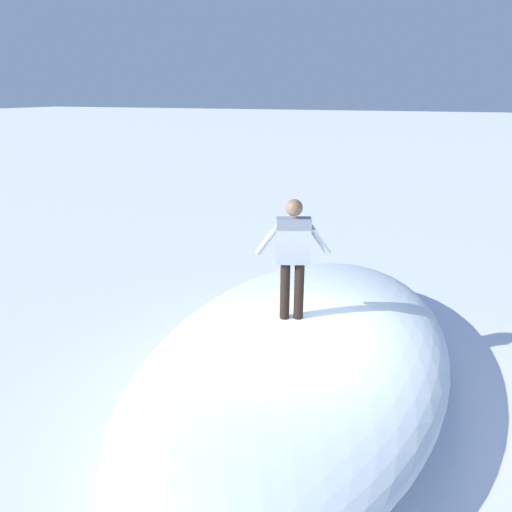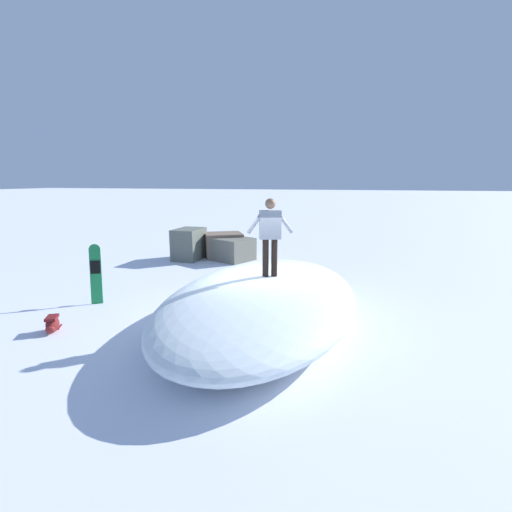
{
  "view_description": "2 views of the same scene",
  "coord_description": "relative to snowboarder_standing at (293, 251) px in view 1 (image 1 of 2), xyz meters",
  "views": [
    {
      "loc": [
        1.29,
        -5.64,
        4.25
      ],
      "look_at": [
        -0.95,
        -0.1,
        2.18
      ],
      "focal_mm": 33.03,
      "sensor_mm": 36.0,
      "label": 1
    },
    {
      "loc": [
        -2.48,
        8.46,
        3.31
      ],
      "look_at": [
        -0.35,
        0.77,
        1.71
      ],
      "focal_mm": 26.65,
      "sensor_mm": 36.0,
      "label": 2
    }
  ],
  "objects": [
    {
      "name": "snowboarder_standing",
      "position": [
        0.0,
        0.0,
        0.0
      ],
      "size": [
        1.02,
        0.46,
        1.76
      ],
      "color": "black",
      "rests_on": "snow_mound"
    },
    {
      "name": "snow_mound",
      "position": [
        0.16,
        0.06,
        -1.6
      ],
      "size": [
        4.27,
        7.61,
        1.16
      ],
      "primitive_type": "ellipsoid",
      "rotation": [
        0.0,
        0.0,
        1.56
      ],
      "color": "white",
      "rests_on": "ground"
    },
    {
      "name": "ground",
      "position": [
        0.55,
        -0.28,
        -2.18
      ],
      "size": [
        240.0,
        240.0,
        0.0
      ],
      "primitive_type": "plane",
      "color": "white"
    }
  ]
}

